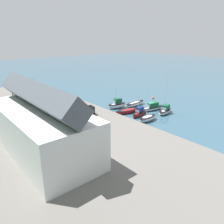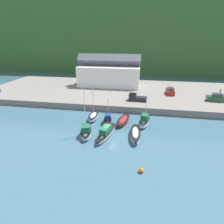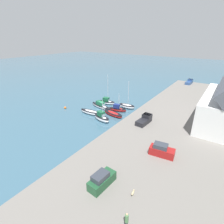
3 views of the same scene
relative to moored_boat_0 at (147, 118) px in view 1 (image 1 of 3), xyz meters
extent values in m
plane|color=#385B70|center=(5.10, -6.24, -0.70)|extent=(320.00, 320.00, 0.00)
cube|color=slate|center=(5.10, 20.36, 0.14)|extent=(90.45, 31.07, 1.69)
cube|color=white|center=(-0.91, 24.92, 4.39)|extent=(20.84, 8.96, 6.79)
cube|color=#515660|center=(-0.91, 24.92, 9.82)|extent=(21.26, 4.08, 4.08)
ellipsoid|color=silver|center=(0.00, 0.00, -0.06)|extent=(1.97, 5.08, 1.27)
ellipsoid|color=black|center=(0.00, 0.00, 0.38)|extent=(2.04, 5.19, 0.12)
cylinder|color=silver|center=(-0.01, 0.38, 4.24)|extent=(0.10, 0.10, 7.33)
ellipsoid|color=red|center=(3.60, -1.12, -0.19)|extent=(2.66, 5.52, 1.02)
ellipsoid|color=black|center=(3.60, -1.12, 0.16)|extent=(2.74, 5.63, 0.12)
cube|color=navy|center=(3.65, -1.38, 0.89)|extent=(1.55, 2.06, 1.15)
cube|color=#8CA5B2|center=(3.43, -0.33, 0.72)|extent=(1.06, 0.32, 0.58)
cylinder|color=silver|center=(3.52, -0.74, 2.61)|extent=(0.10, 0.10, 4.59)
ellipsoid|color=red|center=(6.93, -0.53, -0.21)|extent=(3.30, 6.92, 0.98)
ellipsoid|color=black|center=(6.93, -0.53, 0.14)|extent=(3.41, 7.06, 0.12)
cube|color=black|center=(6.30, -3.63, -0.01)|extent=(0.41, 0.35, 0.56)
ellipsoid|color=white|center=(11.52, -1.04, 0.01)|extent=(2.89, 5.47, 1.42)
ellipsoid|color=black|center=(11.52, -1.04, 0.51)|extent=(2.98, 5.58, 0.12)
cube|color=#195638|center=(11.47, -1.30, 1.35)|extent=(1.71, 2.07, 1.26)
cube|color=#8CA5B2|center=(11.70, -0.26, 1.16)|extent=(1.20, 0.36, 0.63)
cylinder|color=silver|center=(11.61, -0.66, 3.00)|extent=(0.10, 0.10, 4.55)
ellipsoid|color=silver|center=(0.53, -7.26, -0.16)|extent=(3.15, 5.65, 1.09)
ellipsoid|color=black|center=(0.53, -7.26, 0.22)|extent=(3.25, 5.77, 0.12)
cube|color=#195638|center=(0.60, -7.52, 0.97)|extent=(1.87, 2.16, 1.17)
cube|color=#8CA5B2|center=(0.35, -6.47, 0.80)|extent=(1.31, 0.40, 0.59)
cylinder|color=silver|center=(0.44, -6.87, 4.73)|extent=(0.10, 0.10, 8.69)
ellipsoid|color=white|center=(4.36, -6.70, -0.23)|extent=(3.36, 8.31, 0.94)
ellipsoid|color=black|center=(4.36, -6.70, 0.10)|extent=(3.46, 8.48, 0.12)
cube|color=#195638|center=(4.27, -7.10, 0.80)|extent=(1.86, 3.05, 1.13)
cube|color=#8CA5B2|center=(4.59, -5.56, 0.63)|extent=(1.18, 0.34, 0.57)
cube|color=black|center=(3.58, -10.48, -0.04)|extent=(0.41, 0.35, 0.56)
ellipsoid|color=silver|center=(9.83, -6.19, -0.12)|extent=(2.21, 6.96, 1.16)
ellipsoid|color=black|center=(9.83, -6.19, 0.29)|extent=(2.29, 7.10, 0.12)
cube|color=black|center=(10.03, -9.44, 0.11)|extent=(0.38, 0.30, 0.56)
cube|color=maroon|center=(19.03, 17.67, 1.69)|extent=(2.27, 4.38, 1.40)
cube|color=#333842|center=(19.06, 17.36, 2.77)|extent=(1.79, 2.47, 0.76)
cube|color=#1E4C2D|center=(30.12, 13.12, 1.69)|extent=(4.33, 2.12, 1.40)
cube|color=#333842|center=(30.43, 13.10, 2.77)|extent=(2.42, 1.70, 0.76)
cube|color=#B7B7BC|center=(45.88, 8.42, 1.69)|extent=(4.34, 2.17, 1.40)
cube|color=#333842|center=(46.19, 8.39, 2.77)|extent=(2.44, 1.73, 0.76)
cube|color=black|center=(10.28, 10.00, 1.54)|extent=(3.67, 2.29, 1.10)
cube|color=black|center=(8.27, 10.17, 1.94)|extent=(2.05, 2.05, 1.90)
cube|color=#2D333D|center=(8.27, 10.17, 2.64)|extent=(1.77, 1.93, 0.50)
cylinder|color=#232838|center=(33.33, 18.81, 1.41)|extent=(0.32, 0.32, 0.85)
cylinder|color=#4C7A4C|center=(33.33, 18.81, 2.36)|extent=(0.40, 0.40, 1.05)
sphere|color=tan|center=(33.33, 18.81, 3.01)|extent=(0.24, 0.24, 0.24)
cylinder|color=tan|center=(29.31, 17.47, 1.13)|extent=(0.12, 0.12, 0.28)
ellipsoid|color=tan|center=(29.31, 17.47, 1.45)|extent=(0.83, 0.38, 0.36)
sphere|color=tan|center=(28.95, 17.43, 1.56)|extent=(0.22, 0.22, 0.22)
sphere|color=orange|center=(11.11, -15.60, -0.35)|extent=(0.70, 0.70, 0.70)
camera|label=1|loc=(-29.98, 36.13, 17.61)|focal=35.00mm
camera|label=2|loc=(10.30, -35.16, 16.48)|focal=28.00mm
camera|label=3|loc=(44.43, 24.44, 19.98)|focal=28.00mm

